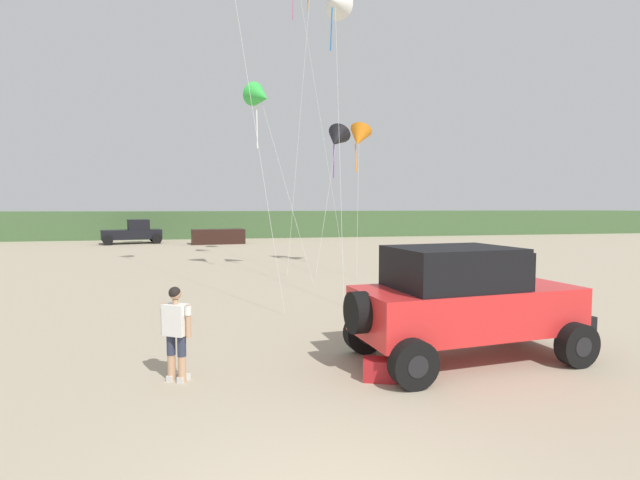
# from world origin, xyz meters

# --- Properties ---
(dune_ridge) EXTENTS (90.00, 7.21, 2.58)m
(dune_ridge) POSITION_xyz_m (1.55, 45.20, 1.29)
(dune_ridge) COLOR #426038
(dune_ridge) RESTS_ON ground_plane
(jeep) EXTENTS (4.96, 2.83, 2.26)m
(jeep) POSITION_xyz_m (3.73, 4.36, 1.20)
(jeep) COLOR red
(jeep) RESTS_ON ground_plane
(person_watching) EXTENTS (0.55, 0.45, 1.67)m
(person_watching) POSITION_xyz_m (-1.73, 4.30, 0.94)
(person_watching) COLOR tan
(person_watching) RESTS_ON ground_plane
(cooler_box) EXTENTS (0.65, 0.53, 0.38)m
(cooler_box) POSITION_xyz_m (1.74, 3.62, 0.19)
(cooler_box) COLOR #B21E23
(cooler_box) RESTS_ON ground_plane
(distant_pickup) EXTENTS (4.93, 3.42, 1.98)m
(distant_pickup) POSITION_xyz_m (-8.11, 37.20, 0.94)
(distant_pickup) COLOR black
(distant_pickup) RESTS_ON ground_plane
(distant_sedan) EXTENTS (4.37, 2.17, 1.20)m
(distant_sedan) POSITION_xyz_m (-1.24, 35.48, 0.60)
(distant_sedan) COLOR black
(distant_sedan) RESTS_ON ground_plane
(kite_green_box) EXTENTS (2.57, 3.85, 7.15)m
(kite_green_box) POSITION_xyz_m (4.73, 19.07, 6.41)
(kite_green_box) COLOR black
(kite_green_box) RESTS_ON ground_plane
(kite_blue_swept) EXTENTS (2.50, 4.34, 8.63)m
(kite_blue_swept) POSITION_xyz_m (0.78, 16.98, 7.84)
(kite_blue_swept) COLOR green
(kite_blue_swept) RESTS_ON ground_plane
(kite_white_parafoil) EXTENTS (1.61, 5.19, 11.58)m
(kite_white_parafoil) POSITION_xyz_m (3.45, 14.10, 10.85)
(kite_white_parafoil) COLOR white
(kite_white_parafoil) RESTS_ON ground_plane
(kite_purple_stunt) EXTENTS (1.80, 3.80, 7.14)m
(kite_purple_stunt) POSITION_xyz_m (5.59, 18.07, 6.37)
(kite_purple_stunt) COLOR orange
(kite_purple_stunt) RESTS_ON ground_plane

